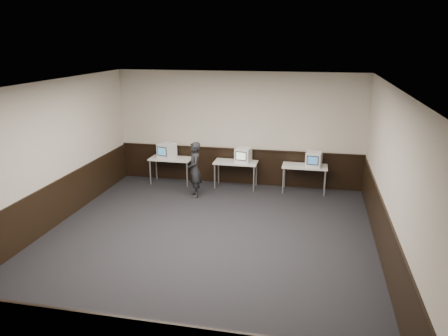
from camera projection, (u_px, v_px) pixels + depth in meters
The scene contains 17 objects.
floor at pixel (204, 243), 9.00m from camera, with size 8.00×8.00×0.00m, color black.
ceiling at pixel (202, 86), 8.09m from camera, with size 8.00×8.00×0.00m, color white.
back_wall at pixel (239, 129), 12.29m from camera, with size 7.00×7.00×0.00m, color beige.
front_wall at pixel (111, 270), 4.79m from camera, with size 7.00×7.00×0.00m, color beige.
left_wall at pixel (43, 159), 9.23m from camera, with size 8.00×8.00×0.00m, color beige.
right_wall at pixel (391, 180), 7.85m from camera, with size 8.00×8.00×0.00m, color beige.
wainscot_back at pixel (238, 166), 12.59m from camera, with size 6.98×0.04×1.00m, color black.
wainscot_left at pixel (50, 207), 9.54m from camera, with size 0.04×7.98×1.00m, color black.
wainscot_right at pixel (384, 236), 8.17m from camera, with size 0.04×7.98×1.00m, color black.
wainscot_rail at pixel (238, 149), 12.42m from camera, with size 6.98×0.06×0.04m, color black.
desk_left at pixel (171, 160), 12.56m from camera, with size 1.20×0.60×0.75m.
desk_center at pixel (236, 164), 12.18m from camera, with size 1.20×0.60×0.75m.
desk_right at pixel (305, 168), 11.81m from camera, with size 1.20×0.60×0.75m.
emac_left at pixel (167, 151), 12.51m from camera, with size 0.54×0.55×0.42m.
emac_center at pixel (243, 155), 12.07m from camera, with size 0.46×0.48×0.40m.
emac_right at pixel (314, 159), 11.64m from camera, with size 0.46×0.48×0.41m.
person at pixel (195, 170), 11.45m from camera, with size 0.54×0.35×1.48m, color black.
Camera 1 is at (2.09, -7.93, 4.04)m, focal length 35.00 mm.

